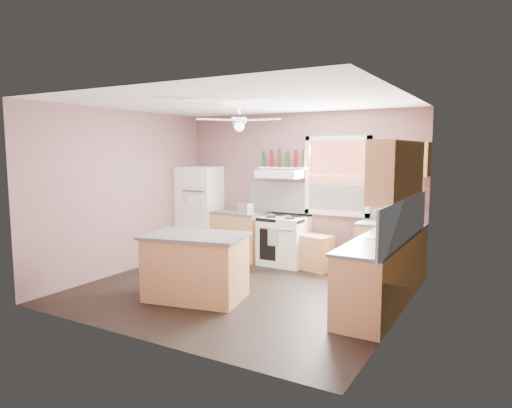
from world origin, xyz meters
The scene contains 32 objects.
floor centered at (0.00, 0.00, 0.00)m, with size 4.50×4.50×0.00m, color black.
ceiling centered at (0.00, 0.00, 2.70)m, with size 4.50×4.50×0.00m, color white.
wall_back centered at (0.00, 2.02, 1.35)m, with size 4.50×0.05×2.70m, color #785656.
wall_right centered at (2.27, 0.00, 1.35)m, with size 0.05×4.00×2.70m, color #785656.
wall_left centered at (-2.27, 0.00, 1.35)m, with size 0.05×4.00×2.70m, color #785656.
backsplash_back centered at (0.45, 1.99, 1.18)m, with size 2.90×0.03×0.55m, color white.
backsplash_right centered at (2.23, 0.30, 1.18)m, with size 0.03×2.60×0.55m, color white.
window_view centered at (0.75, 1.98, 1.60)m, with size 1.00×0.02×1.20m, color brown.
window_frame centered at (0.75, 1.96, 1.60)m, with size 1.16×0.07×1.36m, color white.
refrigerator centered at (-1.92, 1.64, 0.86)m, with size 0.73×0.71×1.72m, color white.
base_cabinet_left centered at (-1.06, 1.70, 0.43)m, with size 0.90×0.60×0.86m, color #AE8348.
counter_left centered at (-1.06, 1.70, 0.88)m, with size 0.92×0.62×0.04m, color #515154.
toaster centered at (-0.86, 1.59, 0.99)m, with size 0.28×0.16×0.18m, color silver.
stove centered at (-0.12, 1.70, 0.43)m, with size 0.81×0.64×0.86m, color white.
range_hood centered at (-0.23, 1.75, 1.62)m, with size 0.78×0.50×0.14m, color white.
bottle_shelf centered at (-0.23, 1.87, 1.72)m, with size 0.90×0.26×0.03m, color white.
cart centered at (0.50, 1.64, 0.28)m, with size 0.56×0.37×0.56m, color #AE8348.
base_cabinet_corner centered at (1.75, 1.70, 0.43)m, with size 1.00×0.60×0.86m, color #AE8348.
base_cabinet_right centered at (1.95, 0.30, 0.43)m, with size 0.60×2.20×0.86m, color #AE8348.
counter_corner centered at (1.75, 1.70, 0.88)m, with size 1.02×0.62×0.04m, color #515154.
counter_right centered at (1.94, 0.30, 0.88)m, with size 0.62×2.22×0.04m, color #515154.
sink centered at (1.94, 0.50, 0.90)m, with size 0.55×0.45×0.03m, color silver.
faucet centered at (2.10, 0.50, 0.97)m, with size 0.03×0.03×0.14m, color silver.
upper_cabinet_right centered at (2.08, 0.50, 1.78)m, with size 0.33×1.80×0.76m, color #AE8348.
upper_cabinet_corner centered at (1.95, 1.83, 1.90)m, with size 0.60×0.33×0.52m, color #AE8348.
paper_towel centered at (2.07, 1.86, 1.25)m, with size 0.12×0.12×0.26m, color white.
island centered at (-0.35, -0.59, 0.43)m, with size 1.28×0.81×0.86m, color #AE8348.
island_top centered at (-0.35, -0.59, 0.88)m, with size 1.35×0.88×0.04m, color #515154.
ceiling_fan_hub centered at (0.00, 0.00, 2.45)m, with size 0.20×0.20×0.08m, color white.
soap_bottle centered at (2.00, 0.05, 1.03)m, with size 0.10×0.10×0.27m, color silver.
red_caddy centered at (1.87, 1.14, 0.95)m, with size 0.18×0.12×0.10m, color red.
wine_bottles centered at (-0.22, 1.87, 1.88)m, with size 0.86×0.06×0.31m.
Camera 1 is at (3.41, -5.48, 2.04)m, focal length 32.00 mm.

